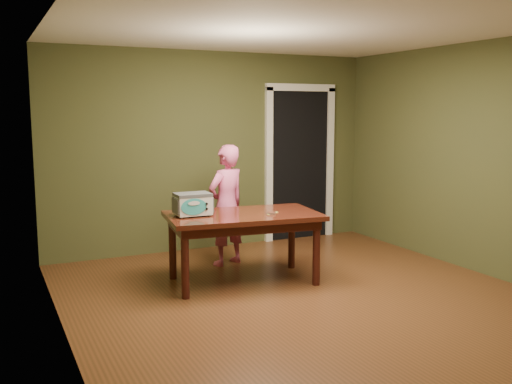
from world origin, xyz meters
The scene contains 8 objects.
floor centered at (0.00, 0.00, 0.00)m, with size 5.00×5.00×0.00m, color brown.
room_shell centered at (0.00, 0.00, 1.71)m, with size 4.52×5.02×2.61m.
doorway centered at (1.30, 2.78, 1.06)m, with size 1.10×0.66×2.25m.
dining_table centered at (-0.32, 0.87, 0.65)m, with size 1.70×1.10×0.75m.
toy_oven centered at (-0.85, 0.98, 0.88)m, with size 0.39×0.27×0.24m.
baking_pan centered at (-0.07, 0.70, 0.76)m, with size 0.10×0.10×0.02m.
spatula centered at (-0.04, 0.72, 0.75)m, with size 0.18×0.03×0.01m, color #E6E364.
child centered at (-0.20, 1.61, 0.72)m, with size 0.52×0.34×1.44m, color #E15C93.
Camera 1 is at (-2.78, -4.55, 1.84)m, focal length 40.00 mm.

